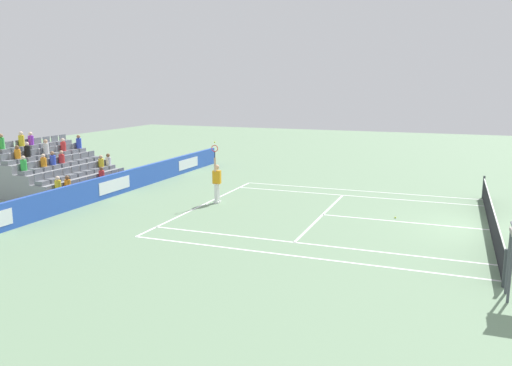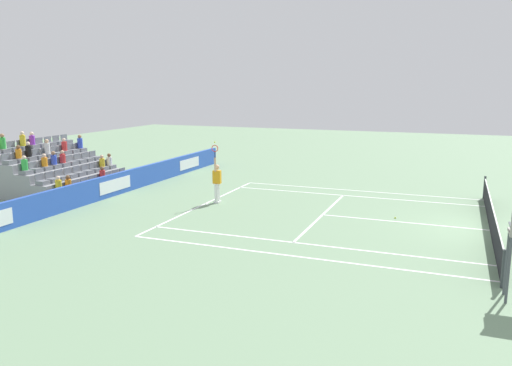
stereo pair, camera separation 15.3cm
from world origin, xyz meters
name	(u,v)px [view 2 (the right image)]	position (x,y,z in m)	size (l,w,h in m)	color
ground_plane	(490,230)	(0.00, 0.00, 0.00)	(80.00, 80.00, 0.00)	gray
line_baseline	(205,204)	(0.00, -11.89, 0.00)	(10.97, 0.10, 0.01)	white
line_service	(323,215)	(0.00, -6.40, 0.00)	(8.23, 0.10, 0.01)	white
line_centre_service	(402,222)	(0.00, -3.20, 0.00)	(0.10, 6.40, 0.01)	white
line_singles_sideline_left	(306,244)	(4.12, -5.95, 0.00)	(0.10, 11.89, 0.01)	white
line_singles_sideline_right	(352,196)	(-4.12, -5.95, 0.00)	(0.10, 11.89, 0.01)	white
line_doubles_sideline_left	(294,256)	(5.49, -5.95, 0.00)	(0.10, 11.89, 0.01)	white
line_doubles_sideline_right	(358,191)	(-5.49, -5.95, 0.00)	(0.10, 11.89, 0.01)	white
line_centre_mark	(207,204)	(0.00, -11.79, 0.00)	(0.10, 0.20, 0.01)	white
sponsor_barrier	(114,185)	(0.00, -16.85, 0.54)	(22.53, 0.22, 1.07)	blue
tennis_net	(491,218)	(0.00, 0.00, 0.49)	(11.97, 0.10, 1.07)	#33383D
tennis_player	(217,181)	(-0.44, -11.47, 0.99)	(0.53, 0.38, 2.85)	white
stadium_stand	(55,174)	(0.01, -20.42, 0.83)	(5.58, 4.75, 3.04)	gray
loose_tennis_ball	(395,218)	(-0.48, -3.50, 0.03)	(0.07, 0.07, 0.07)	#D1E533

